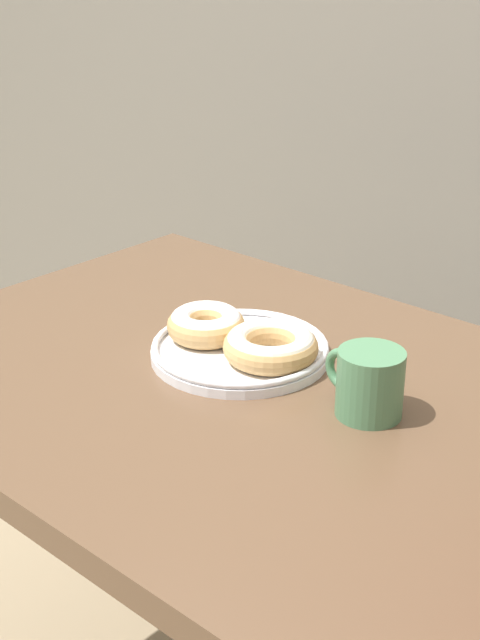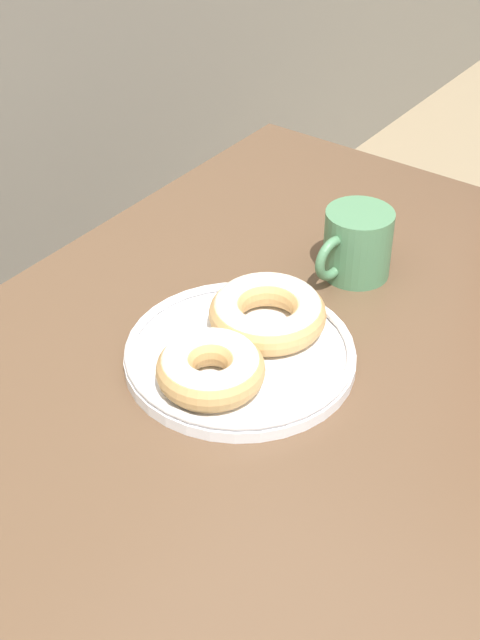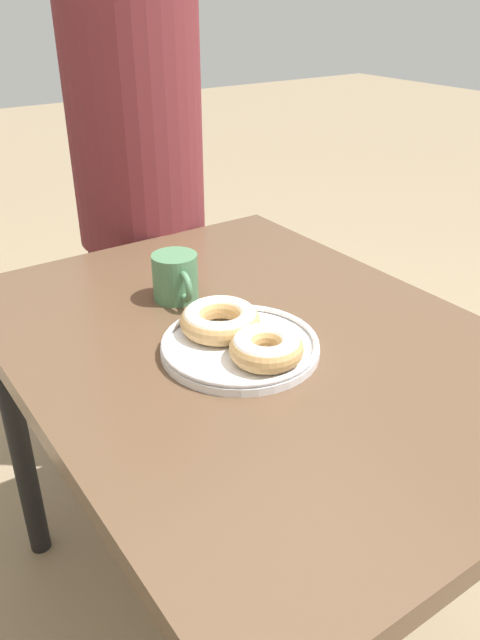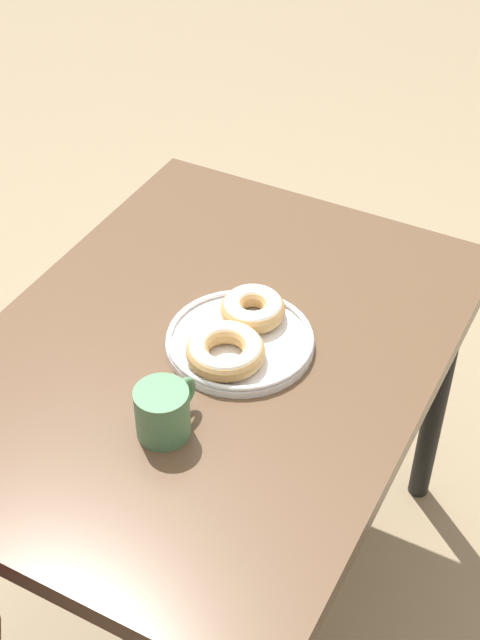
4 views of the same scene
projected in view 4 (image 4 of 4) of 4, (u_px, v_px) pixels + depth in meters
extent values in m
plane|color=#937F60|center=(154.00, 550.00, 2.11)|extent=(14.00, 14.00, 0.00)
cube|color=brown|center=(209.00, 355.00, 1.59)|extent=(1.05, 0.77, 0.04)
cylinder|color=black|center=(189.00, 308.00, 2.25)|extent=(0.05, 0.05, 0.69)
cylinder|color=black|center=(438.00, 394.00, 2.02)|extent=(0.05, 0.05, 0.69)
cylinder|color=white|center=(240.00, 343.00, 1.57)|extent=(0.26, 0.26, 0.01)
torus|color=white|center=(240.00, 338.00, 1.56)|extent=(0.26, 0.26, 0.01)
torus|color=tan|center=(226.00, 351.00, 1.52)|extent=(0.19, 0.19, 0.04)
torus|color=silver|center=(225.00, 348.00, 1.51)|extent=(0.18, 0.18, 0.03)
torus|color=tan|center=(253.00, 309.00, 1.60)|extent=(0.16, 0.16, 0.04)
torus|color=white|center=(253.00, 306.00, 1.59)|extent=(0.14, 0.14, 0.03)
cylinder|color=#4C7F56|center=(162.00, 412.00, 1.39)|extent=(0.09, 0.09, 0.09)
cylinder|color=#382114|center=(161.00, 395.00, 1.37)|extent=(0.07, 0.07, 0.00)
torus|color=#4C7F56|center=(183.00, 394.00, 1.42)|extent=(0.06, 0.02, 0.06)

